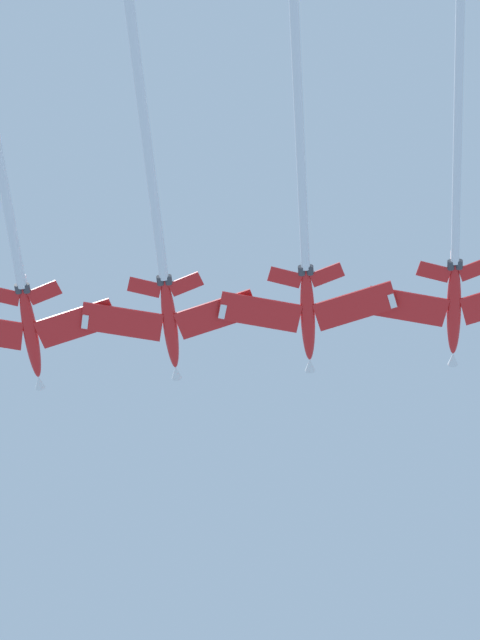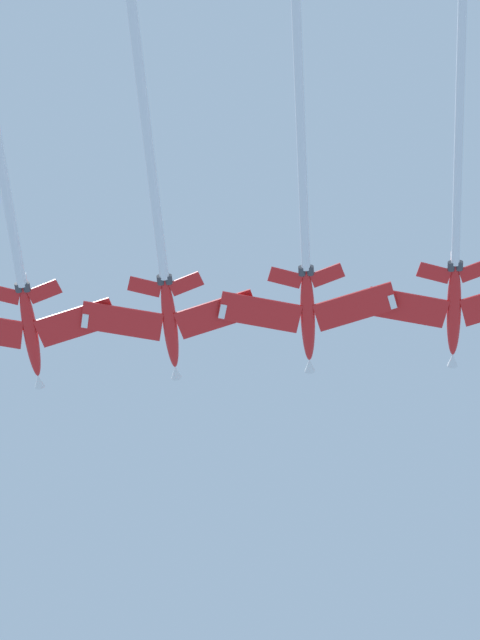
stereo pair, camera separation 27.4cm
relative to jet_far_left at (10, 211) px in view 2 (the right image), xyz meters
name	(u,v)px [view 2 (the right image)]	position (x,y,z in m)	size (l,w,h in m)	color
jet_far_left	(10,211)	(0.00, 0.00, 0.00)	(57.31, 20.14, 15.19)	red
jet_inner_left	(159,231)	(-4.33, 15.44, -0.03)	(50.14, 20.15, 15.25)	red
jet_centre	(305,238)	(-7.25, 30.84, -0.08)	(47.53, 20.13, 13.67)	red
jet_inner_right	(457,211)	(-6.58, 47.26, 0.06)	(56.82, 20.13, 16.44)	red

